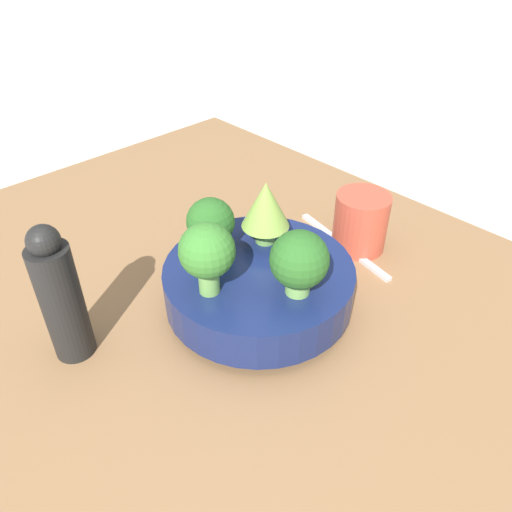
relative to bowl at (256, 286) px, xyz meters
name	(u,v)px	position (x,y,z in m)	size (l,w,h in m)	color
ground_plane	(255,322)	(0.01, 0.00, -0.07)	(6.00, 6.00, 0.00)	silver
table	(255,313)	(0.01, 0.00, -0.05)	(1.09, 0.78, 0.03)	olive
bowl	(256,286)	(0.00, 0.00, 0.00)	(0.24, 0.24, 0.07)	navy
broccoli_floret_back	(209,254)	(0.00, 0.07, 0.08)	(0.06, 0.06, 0.09)	#6BA34C
broccoli_floret_right	(211,222)	(0.07, 0.01, 0.07)	(0.06, 0.06, 0.07)	#6BA34C
romanesco_piece_near	(266,207)	(0.04, -0.05, 0.08)	(0.06, 0.06, 0.09)	#6BA34C
broccoli_floret_left	(300,261)	(-0.06, -0.01, 0.07)	(0.07, 0.07, 0.08)	#7AB256
cup	(361,222)	(-0.01, -0.21, 0.01)	(0.08, 0.08, 0.09)	#C64C38
pepper_mill	(61,297)	(0.10, 0.20, 0.05)	(0.05, 0.05, 0.18)	black
fork	(341,244)	(0.01, -0.19, -0.03)	(0.20, 0.05, 0.01)	silver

